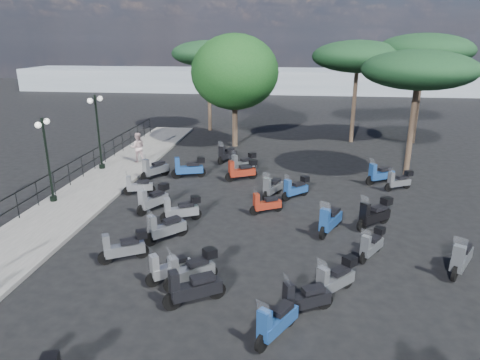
# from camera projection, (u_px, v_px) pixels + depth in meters

# --- Properties ---
(ground) EXTENTS (120.00, 120.00, 0.00)m
(ground) POSITION_uv_depth(u_px,v_px,m) (214.00, 225.00, 16.87)
(ground) COLOR black
(ground) RESTS_ON ground
(sidewalk) EXTENTS (3.00, 30.00, 0.15)m
(sidewalk) POSITION_uv_depth(u_px,v_px,m) (91.00, 191.00, 20.43)
(sidewalk) COLOR #605F5C
(sidewalk) RESTS_ON ground
(railing) EXTENTS (0.04, 26.04, 1.10)m
(railing) POSITION_uv_depth(u_px,v_px,m) (61.00, 175.00, 20.13)
(railing) COLOR black
(railing) RESTS_ON sidewalk
(lamp_post_1) EXTENTS (0.37, 1.09, 3.71)m
(lamp_post_1) POSITION_uv_depth(u_px,v_px,m) (47.00, 155.00, 18.31)
(lamp_post_1) COLOR black
(lamp_post_1) RESTS_ON sidewalk
(lamp_post_2) EXTENTS (0.41, 1.18, 4.03)m
(lamp_post_2) POSITION_uv_depth(u_px,v_px,m) (98.00, 127.00, 23.00)
(lamp_post_2) COLOR black
(lamp_post_2) RESTS_ON sidewalk
(pedestrian_far) EXTENTS (0.99, 0.87, 1.72)m
(pedestrian_far) POSITION_uv_depth(u_px,v_px,m) (138.00, 147.00, 24.70)
(pedestrian_far) COLOR beige
(pedestrian_far) RESTS_ON sidewalk
(scooter_1) EXTENTS (1.51, 0.98, 1.32)m
(scooter_1) POSITION_uv_depth(u_px,v_px,m) (124.00, 247.00, 13.99)
(scooter_1) COLOR black
(scooter_1) RESTS_ON ground
(scooter_2) EXTENTS (1.57, 0.95, 1.35)m
(scooter_2) POSITION_uv_depth(u_px,v_px,m) (181.00, 210.00, 17.04)
(scooter_2) COLOR black
(scooter_2) RESTS_ON ground
(scooter_3) EXTENTS (1.46, 0.65, 1.19)m
(scooter_3) POSITION_uv_depth(u_px,v_px,m) (138.00, 186.00, 20.03)
(scooter_3) COLOR black
(scooter_3) RESTS_ON ground
(scooter_4) EXTENTS (1.78, 0.84, 1.46)m
(scooter_4) POSITION_uv_depth(u_px,v_px,m) (189.00, 168.00, 22.39)
(scooter_4) COLOR black
(scooter_4) RESTS_ON ground
(scooter_5) EXTENTS (1.13, 1.62, 1.48)m
(scooter_5) POSITION_uv_depth(u_px,v_px,m) (154.00, 169.00, 22.28)
(scooter_5) COLOR black
(scooter_5) RESTS_ON ground
(scooter_6) EXTENTS (1.62, 1.08, 1.45)m
(scooter_6) POSITION_uv_depth(u_px,v_px,m) (193.00, 289.00, 11.68)
(scooter_6) COLOR black
(scooter_6) RESTS_ON ground
(scooter_7) EXTENTS (1.34, 1.06, 1.28)m
(scooter_7) POSITION_uv_depth(u_px,v_px,m) (170.00, 269.00, 12.81)
(scooter_7) COLOR black
(scooter_7) RESTS_ON ground
(scooter_8) EXTENTS (1.32, 1.37, 1.42)m
(scooter_8) POSITION_uv_depth(u_px,v_px,m) (165.00, 228.00, 15.39)
(scooter_8) COLOR black
(scooter_8) RESTS_ON ground
(scooter_9) EXTENTS (1.05, 1.60, 1.41)m
(scooter_9) POSITION_uv_depth(u_px,v_px,m) (153.00, 199.00, 18.08)
(scooter_9) COLOR black
(scooter_9) RESTS_ON ground
(scooter_10) EXTENTS (1.39, 1.23, 1.35)m
(scooter_10) POSITION_uv_depth(u_px,v_px,m) (243.00, 163.00, 23.34)
(scooter_10) COLOR black
(scooter_10) RESTS_ON ground
(scooter_11) EXTENTS (0.96, 1.57, 1.37)m
(scooter_11) POSITION_uv_depth(u_px,v_px,m) (227.00, 154.00, 25.30)
(scooter_11) COLOR black
(scooter_11) RESTS_ON ground
(scooter_12) EXTENTS (1.02, 1.51, 1.36)m
(scooter_12) POSITION_uv_depth(u_px,v_px,m) (276.00, 322.00, 10.34)
(scooter_12) COLOR black
(scooter_12) RESTS_ON ground
(scooter_13) EXTENTS (1.51, 0.92, 1.32)m
(scooter_13) POSITION_uv_depth(u_px,v_px,m) (304.00, 299.00, 11.29)
(scooter_13) COLOR black
(scooter_13) RESTS_ON ground
(scooter_14) EXTENTS (1.46, 1.22, 1.39)m
(scooter_14) POSITION_uv_depth(u_px,v_px,m) (191.00, 270.00, 12.58)
(scooter_14) COLOR black
(scooter_14) RESTS_ON ground
(scooter_15) EXTENTS (1.38, 0.85, 1.20)m
(scooter_15) POSITION_uv_depth(u_px,v_px,m) (266.00, 204.00, 17.84)
(scooter_15) COLOR black
(scooter_15) RESTS_ON ground
(scooter_16) EXTENTS (0.92, 1.56, 1.35)m
(scooter_16) POSITION_uv_depth(u_px,v_px,m) (272.00, 188.00, 19.69)
(scooter_16) COLOR black
(scooter_16) RESTS_ON ground
(scooter_17) EXTENTS (1.61, 1.01, 1.40)m
(scooter_17) POSITION_uv_depth(u_px,v_px,m) (242.00, 171.00, 21.99)
(scooter_17) COLOR black
(scooter_17) RESTS_ON ground
(scooter_19) EXTENTS (0.99, 1.34, 1.22)m
(scooter_19) POSITION_uv_depth(u_px,v_px,m) (372.00, 245.00, 14.24)
(scooter_19) COLOR black
(scooter_19) RESTS_ON ground
(scooter_20) EXTENTS (0.99, 1.72, 1.47)m
(scooter_20) POSITION_uv_depth(u_px,v_px,m) (330.00, 221.00, 16.01)
(scooter_20) COLOR black
(scooter_20) RESTS_ON ground
(scooter_21) EXTENTS (1.26, 1.21, 1.27)m
(scooter_21) POSITION_uv_depth(u_px,v_px,m) (296.00, 189.00, 19.54)
(scooter_21) COLOR black
(scooter_21) RESTS_ON ground
(scooter_23) EXTENTS (1.30, 1.32, 1.34)m
(scooter_23) POSITION_uv_depth(u_px,v_px,m) (335.00, 279.00, 12.13)
(scooter_23) COLOR black
(scooter_23) RESTS_ON ground
(scooter_24) EXTENTS (1.09, 1.61, 1.45)m
(scooter_24) POSITION_uv_depth(u_px,v_px,m) (461.00, 258.00, 13.28)
(scooter_24) COLOR black
(scooter_24) RESTS_ON ground
(scooter_25) EXTENTS (1.48, 1.33, 1.45)m
(scooter_25) POSITION_uv_depth(u_px,v_px,m) (375.00, 214.00, 16.51)
(scooter_25) COLOR black
(scooter_25) RESTS_ON ground
(scooter_26) EXTENTS (1.57, 1.03, 1.41)m
(scooter_26) POSITION_uv_depth(u_px,v_px,m) (380.00, 175.00, 21.50)
(scooter_26) COLOR black
(scooter_26) RESTS_ON ground
(scooter_27) EXTENTS (1.40, 0.88, 1.21)m
(scooter_27) POSITION_uv_depth(u_px,v_px,m) (399.00, 181.00, 20.61)
(scooter_27) COLOR black
(scooter_27) RESTS_ON ground
(broadleaf_tree) EXTENTS (5.70, 5.70, 7.35)m
(broadleaf_tree) POSITION_uv_depth(u_px,v_px,m) (235.00, 72.00, 27.72)
(broadleaf_tree) COLOR #38281E
(broadleaf_tree) RESTS_ON ground
(pine_0) EXTENTS (6.11, 6.11, 6.92)m
(pine_0) POSITION_uv_depth(u_px,v_px,m) (358.00, 57.00, 28.59)
(pine_0) COLOR #38281E
(pine_0) RESTS_ON ground
(pine_1) EXTENTS (6.22, 6.22, 7.36)m
(pine_1) POSITION_uv_depth(u_px,v_px,m) (424.00, 50.00, 28.16)
(pine_1) COLOR #38281E
(pine_1) RESTS_ON ground
(pine_2) EXTENTS (5.58, 5.58, 6.89)m
(pine_2) POSITION_uv_depth(u_px,v_px,m) (208.00, 54.00, 32.41)
(pine_2) COLOR #38281E
(pine_2) RESTS_ON ground
(pine_3) EXTENTS (5.50, 5.50, 6.53)m
(pine_3) POSITION_uv_depth(u_px,v_px,m) (419.00, 70.00, 20.65)
(pine_3) COLOR #38281E
(pine_3) RESTS_ON ground
(distant_hills) EXTENTS (70.00, 8.00, 3.00)m
(distant_hills) POSITION_uv_depth(u_px,v_px,m) (272.00, 80.00, 58.79)
(distant_hills) COLOR gray
(distant_hills) RESTS_ON ground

